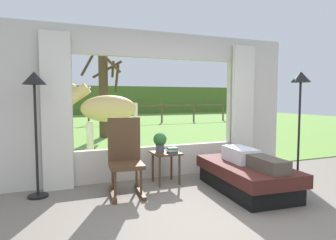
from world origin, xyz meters
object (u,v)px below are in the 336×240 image
object	(u,v)px
potted_plant	(160,141)
book_stack	(172,150)
floor_lamp_right	(300,93)
pasture_tree	(104,92)
reclining_person	(248,158)
rocking_chair	(125,157)
floor_lamp_left	(35,96)
recliner_sofa	(246,177)
horse	(105,109)
side_table	(166,158)

from	to	relation	value
potted_plant	book_stack	size ratio (longest dim) A/B	1.72
floor_lamp_right	pasture_tree	world-z (taller)	pasture_tree
reclining_person	rocking_chair	xyz separation A→B (m)	(-1.72, 0.63, 0.02)
potted_plant	floor_lamp_left	world-z (taller)	floor_lamp_left
reclining_person	rocking_chair	bearing A→B (deg)	164.11
floor_lamp_left	floor_lamp_right	xyz separation A→B (m)	(4.07, -0.74, 0.06)
reclining_person	floor_lamp_right	bearing A→B (deg)	12.63
potted_plant	floor_lamp_right	distance (m)	2.47
floor_lamp_right	potted_plant	bearing A→B (deg)	160.99
recliner_sofa	potted_plant	size ratio (longest dim) A/B	5.50
horse	pasture_tree	world-z (taller)	pasture_tree
rocking_chair	horse	xyz separation A→B (m)	(0.13, 2.47, 0.61)
reclining_person	horse	world-z (taller)	horse
recliner_sofa	floor_lamp_left	size ratio (longest dim) A/B	0.99
reclining_person	potted_plant	distance (m)	1.43
reclining_person	pasture_tree	xyz separation A→B (m)	(-1.00, 6.78, 1.09)
reclining_person	floor_lamp_right	world-z (taller)	floor_lamp_right
reclining_person	rocking_chair	world-z (taller)	rocking_chair
horse	floor_lamp_right	bearing A→B (deg)	-122.80
floor_lamp_left	floor_lamp_right	size ratio (longest dim) A/B	0.96
potted_plant	pasture_tree	bearing A→B (deg)	89.37
recliner_sofa	reclining_person	distance (m)	0.31
floor_lamp_left	horse	distance (m)	2.57
book_stack	horse	xyz separation A→B (m)	(-0.70, 2.29, 0.59)
rocking_chair	floor_lamp_right	xyz separation A→B (m)	(2.87, -0.46, 0.95)
reclining_person	side_table	xyz separation A→B (m)	(-0.98, 0.87, -0.10)
horse	pasture_tree	xyz separation A→B (m)	(0.59, 3.69, 0.46)
rocking_chair	reclining_person	bearing A→B (deg)	-14.32
book_stack	floor_lamp_right	world-z (taller)	floor_lamp_right
recliner_sofa	horse	world-z (taller)	horse
side_table	floor_lamp_left	xyz separation A→B (m)	(-1.94, 0.04, 1.01)
book_stack	floor_lamp_right	size ratio (longest dim) A/B	0.10
reclining_person	pasture_tree	bearing A→B (deg)	102.52
recliner_sofa	floor_lamp_left	bearing A→B (deg)	167.66
floor_lamp_left	floor_lamp_right	world-z (taller)	floor_lamp_right
recliner_sofa	book_stack	size ratio (longest dim) A/B	9.44
floor_lamp_right	pasture_tree	distance (m)	6.95
potted_plant	book_stack	world-z (taller)	potted_plant
rocking_chair	side_table	xyz separation A→B (m)	(0.74, 0.25, -0.12)
book_stack	rocking_chair	bearing A→B (deg)	-167.56
book_stack	floor_lamp_right	xyz separation A→B (m)	(2.04, -0.64, 0.93)
horse	recliner_sofa	bearing A→B (deg)	-138.36
recliner_sofa	floor_lamp_left	world-z (taller)	floor_lamp_left
recliner_sofa	rocking_chair	world-z (taller)	rocking_chair
side_table	floor_lamp_right	size ratio (longest dim) A/B	0.28
rocking_chair	side_table	bearing A→B (deg)	24.13
pasture_tree	side_table	bearing A→B (deg)	-89.85
potted_plant	horse	bearing A→B (deg)	103.73
rocking_chair	floor_lamp_right	world-z (taller)	floor_lamp_right
floor_lamp_right	reclining_person	bearing A→B (deg)	-171.52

